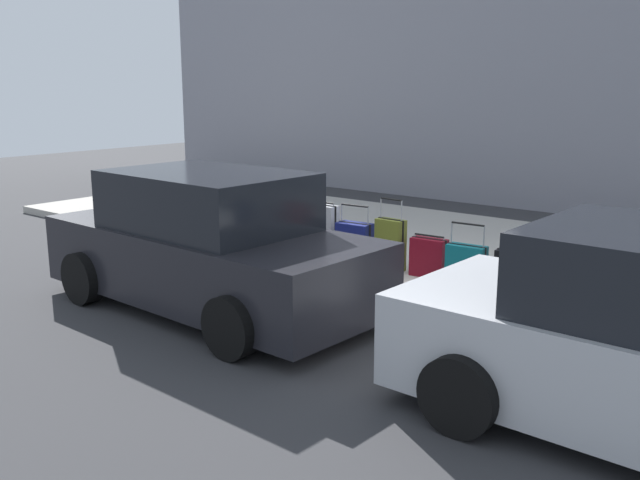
{
  "coord_description": "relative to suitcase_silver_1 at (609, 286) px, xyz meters",
  "views": [
    {
      "loc": [
        -4.79,
        7.23,
        2.63
      ],
      "look_at": [
        0.78,
        0.37,
        0.65
      ],
      "focal_mm": 39.45,
      "sensor_mm": 36.0,
      "label": 1
    }
  ],
  "objects": [
    {
      "name": "suitcase_teal_4",
      "position": [
        1.71,
        0.03,
        -0.05
      ],
      "size": [
        0.5,
        0.25,
        0.82
      ],
      "color": "#0F606B",
      "rests_on": "sidewalk_curb"
    },
    {
      "name": "suitcase_red_9",
      "position": [
        4.59,
        -0.12,
        -0.02
      ],
      "size": [
        0.35,
        0.23,
        0.8
      ],
      "color": "red",
      "rests_on": "sidewalk_curb"
    },
    {
      "name": "fire_hydrant",
      "position": [
        6.74,
        -0.05,
        0.05
      ],
      "size": [
        0.39,
        0.21,
        0.71
      ],
      "color": "#99999E",
      "rests_on": "sidewalk_curb"
    },
    {
      "name": "suitcase_teal_11",
      "position": [
        5.72,
        -0.02,
        -0.02
      ],
      "size": [
        0.44,
        0.25,
        0.88
      ],
      "color": "#0F606B",
      "rests_on": "sidewalk_curb"
    },
    {
      "name": "suitcase_navy_7",
      "position": [
        3.49,
        -0.06,
        -0.03
      ],
      "size": [
        0.51,
        0.3,
        0.84
      ],
      "color": "navy",
      "rests_on": "sidewalk_curb"
    },
    {
      "name": "suitcase_black_3",
      "position": [
        1.14,
        -0.04,
        -0.05
      ],
      "size": [
        0.39,
        0.24,
        0.75
      ],
      "color": "black",
      "rests_on": "sidewalk_curb"
    },
    {
      "name": "suitcase_silver_1",
      "position": [
        0.0,
        0.0,
        0.0
      ],
      "size": [
        0.49,
        0.24,
        0.85
      ],
      "color": "#9EA0A8",
      "rests_on": "sidewalk_curb"
    },
    {
      "name": "suitcase_olive_6",
      "position": [
        2.9,
        -0.08,
        0.03
      ],
      "size": [
        0.41,
        0.21,
        0.99
      ],
      "color": "#59601E",
      "rests_on": "sidewalk_curb"
    },
    {
      "name": "ground_plane",
      "position": [
        2.6,
        0.48,
        -0.46
      ],
      "size": [
        40.0,
        40.0,
        0.0
      ],
      "primitive_type": "plane",
      "color": "#333335"
    },
    {
      "name": "suitcase_black_10",
      "position": [
        5.13,
        -0.09,
        -0.06
      ],
      "size": [
        0.48,
        0.24,
        0.84
      ],
      "color": "black",
      "rests_on": "sidewalk_curb"
    },
    {
      "name": "suitcase_maroon_5",
      "position": [
        2.33,
        -0.12,
        -0.06
      ],
      "size": [
        0.49,
        0.24,
        0.56
      ],
      "color": "maroon",
      "rests_on": "sidewalk_curb"
    },
    {
      "name": "bollard_post",
      "position": [
        7.46,
        0.1,
        0.09
      ],
      "size": [
        0.14,
        0.14,
        0.82
      ],
      "primitive_type": "cylinder",
      "color": "#333338",
      "rests_on": "sidewalk_curb"
    },
    {
      "name": "sidewalk_curb",
      "position": [
        2.6,
        -2.02,
        -0.39
      ],
      "size": [
        18.0,
        5.0,
        0.14
      ],
      "primitive_type": "cube",
      "color": "#ADA89E",
      "rests_on": "ground_plane"
    },
    {
      "name": "suitcase_red_2",
      "position": [
        0.6,
        -0.09,
        0.04
      ],
      "size": [
        0.45,
        0.25,
        0.98
      ],
      "color": "red",
      "rests_on": "sidewalk_curb"
    },
    {
      "name": "parked_car_charcoal_1",
      "position": [
        3.84,
        2.33,
        0.31
      ],
      "size": [
        4.36,
        2.08,
        1.64
      ],
      "color": "black",
      "rests_on": "ground_plane"
    },
    {
      "name": "suitcase_silver_8",
      "position": [
        4.07,
        -0.11,
        0.06
      ],
      "size": [
        0.41,
        0.21,
        0.82
      ],
      "color": "#9EA0A8",
      "rests_on": "sidewalk_curb"
    }
  ]
}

